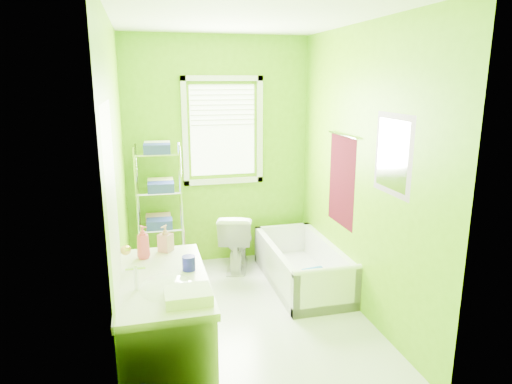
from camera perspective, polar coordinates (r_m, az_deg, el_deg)
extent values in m
plane|color=silver|center=(4.34, -1.03, -15.34)|extent=(2.90, 2.90, 0.00)
cube|color=#63A508|center=(5.27, -4.69, 4.93)|extent=(2.10, 0.04, 2.60)
cube|color=#63A508|center=(2.53, 6.36, -5.10)|extent=(2.10, 0.04, 2.60)
cube|color=#63A508|center=(3.78, -16.80, 0.79)|extent=(0.04, 2.90, 2.60)
cube|color=#63A508|center=(4.23, 12.90, 2.39)|extent=(0.04, 2.90, 2.60)
cube|color=white|center=(3.81, -1.21, 21.15)|extent=(2.10, 2.90, 0.04)
cube|color=white|center=(5.24, -4.18, 7.64)|extent=(0.74, 0.01, 1.01)
cube|color=white|center=(5.31, -4.03, 1.39)|extent=(0.92, 0.05, 0.06)
cube|color=white|center=(5.19, -4.26, 14.00)|extent=(0.92, 0.05, 0.06)
cube|color=white|center=(5.16, -8.89, 7.42)|extent=(0.06, 0.05, 1.22)
cube|color=white|center=(5.31, 0.47, 7.77)|extent=(0.06, 0.05, 1.22)
cube|color=white|center=(5.19, -4.19, 10.80)|extent=(0.72, 0.02, 0.50)
cube|color=white|center=(2.92, -16.91, -9.31)|extent=(0.02, 0.80, 2.00)
sphere|color=gold|center=(3.22, -15.99, -7.00)|extent=(0.07, 0.07, 0.07)
cube|color=#430711|center=(4.56, 10.66, 1.40)|extent=(0.02, 0.58, 0.90)
cylinder|color=silver|center=(4.48, 10.74, 7.02)|extent=(0.02, 0.62, 0.02)
cube|color=#CC5972|center=(3.71, 16.77, 4.48)|extent=(0.02, 0.54, 0.64)
cube|color=white|center=(3.70, 16.66, 4.48)|extent=(0.01, 0.44, 0.54)
cube|color=white|center=(4.98, 5.66, -10.74)|extent=(0.67, 1.43, 0.10)
cube|color=white|center=(4.83, 2.31, -9.35)|extent=(0.07, 1.43, 0.43)
cube|color=white|center=(5.02, 8.97, -8.58)|extent=(0.07, 1.43, 0.43)
cube|color=white|center=(4.34, 8.81, -12.32)|extent=(0.67, 0.07, 0.43)
cube|color=white|center=(5.51, 3.31, -6.32)|extent=(0.67, 0.07, 0.43)
cylinder|color=white|center=(4.25, 8.92, -9.72)|extent=(0.67, 0.07, 0.07)
cylinder|color=blue|center=(4.56, 7.69, -12.21)|extent=(0.31, 0.31, 0.05)
cylinder|color=#FEFF1A|center=(4.54, 7.71, -11.65)|extent=(0.29, 0.29, 0.04)
cube|color=blue|center=(4.61, 7.00, -10.53)|extent=(0.22, 0.07, 0.20)
imported|color=white|center=(5.24, -2.46, -6.03)|extent=(0.55, 0.73, 0.67)
cube|color=silver|center=(3.32, -11.25, -17.53)|extent=(0.55, 1.11, 0.81)
cube|color=silver|center=(3.12, -11.63, -10.81)|extent=(0.58, 1.14, 0.05)
ellipsoid|color=white|center=(2.99, -11.09, -12.06)|extent=(0.38, 0.50, 0.13)
cylinder|color=silver|center=(2.94, -14.75, -10.52)|extent=(0.03, 0.03, 0.16)
cylinder|color=silver|center=(2.92, -14.84, -9.27)|extent=(0.12, 0.02, 0.02)
imported|color=#EC456C|center=(3.41, -13.95, -6.09)|extent=(0.13, 0.13, 0.25)
imported|color=#C88189|center=(3.52, -11.25, -5.69)|extent=(0.13, 0.13, 0.20)
cylinder|color=#18189C|center=(3.17, -8.41, -8.80)|extent=(0.09, 0.09, 0.10)
cube|color=white|center=(2.77, -8.47, -12.68)|extent=(0.27, 0.21, 0.07)
cylinder|color=silver|center=(4.94, -14.57, -2.91)|extent=(0.02, 0.02, 1.45)
cylinder|color=silver|center=(5.21, -14.43, -2.04)|extent=(0.02, 0.02, 1.45)
cylinder|color=silver|center=(4.94, -9.24, -2.66)|extent=(0.02, 0.02, 1.45)
cylinder|color=silver|center=(5.20, -9.37, -1.80)|extent=(0.02, 0.02, 1.45)
cube|color=silver|center=(5.26, -11.58, -8.53)|extent=(0.49, 0.32, 0.02)
cube|color=silver|center=(5.12, -11.80, -4.29)|extent=(0.49, 0.32, 0.02)
cube|color=silver|center=(5.01, -12.03, 0.15)|extent=(0.49, 0.32, 0.02)
cube|color=silver|center=(4.93, -12.27, 4.77)|extent=(0.49, 0.32, 0.02)
cube|color=#283992|center=(4.83, -12.28, 5.29)|extent=(0.28, 0.19, 0.10)
cube|color=white|center=(5.03, -12.25, 5.63)|extent=(0.28, 0.19, 0.10)
cube|color=#283992|center=(4.91, -11.78, 0.59)|extent=(0.28, 0.19, 0.10)
cube|color=#FEF29B|center=(5.10, -11.84, 1.09)|extent=(0.28, 0.19, 0.10)
cube|color=#283992|center=(5.03, -11.96, -3.92)|extent=(0.28, 0.19, 0.10)
cube|color=pink|center=(5.22, -12.11, -3.29)|extent=(0.28, 0.19, 0.10)
cube|color=pink|center=(5.21, -9.01, -6.88)|extent=(0.03, 0.26, 0.45)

